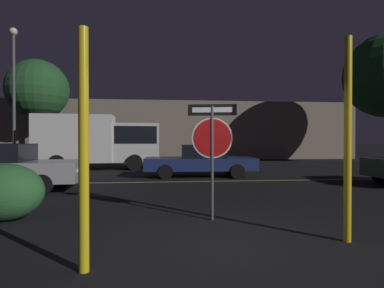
% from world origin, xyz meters
% --- Properties ---
extents(ground_plane, '(260.00, 260.00, 0.00)m').
position_xyz_m(ground_plane, '(0.00, 0.00, 0.00)').
color(ground_plane, black).
extents(road_center_stripe, '(40.64, 0.12, 0.01)m').
position_xyz_m(road_center_stripe, '(0.00, 7.12, 0.00)').
color(road_center_stripe, gold).
rests_on(road_center_stripe, ground_plane).
extents(stop_sign, '(0.94, 0.20, 2.28)m').
position_xyz_m(stop_sign, '(0.05, 1.56, 1.62)').
color(stop_sign, '#4C4C51').
rests_on(stop_sign, ground_plane).
extents(yellow_pole_left, '(0.12, 0.12, 2.90)m').
position_xyz_m(yellow_pole_left, '(-1.86, -0.58, 1.45)').
color(yellow_pole_left, yellow).
rests_on(yellow_pole_left, ground_plane).
extents(yellow_pole_right, '(0.11, 0.11, 3.17)m').
position_xyz_m(yellow_pole_right, '(1.92, 0.11, 1.58)').
color(yellow_pole_right, yellow).
rests_on(yellow_pole_right, ground_plane).
extents(hedge_bush_1, '(1.49, 1.11, 1.12)m').
position_xyz_m(hedge_bush_1, '(-4.00, 1.93, 0.56)').
color(hedge_bush_1, '#2D6633').
rests_on(hedge_bush_1, ground_plane).
extents(passing_car_2, '(4.97, 2.11, 1.47)m').
position_xyz_m(passing_car_2, '(-5.92, 5.53, 0.73)').
color(passing_car_2, '#9E9EA3').
rests_on(passing_car_2, ground_plane).
extents(passing_car_3, '(4.92, 2.15, 1.40)m').
position_xyz_m(passing_car_3, '(0.77, 8.78, 0.69)').
color(passing_car_3, navy).
rests_on(passing_car_3, ground_plane).
extents(delivery_truck, '(6.58, 2.60, 2.94)m').
position_xyz_m(delivery_truck, '(-4.29, 12.67, 1.61)').
color(delivery_truck, silver).
rests_on(delivery_truck, ground_plane).
extents(street_lamp, '(0.41, 0.41, 7.64)m').
position_xyz_m(street_lamp, '(-8.86, 12.77, 4.66)').
color(street_lamp, '#4C4C51').
rests_on(street_lamp, ground_plane).
extents(tree_1, '(4.29, 4.29, 7.38)m').
position_xyz_m(tree_1, '(-9.79, 18.27, 5.22)').
color(tree_1, '#422D1E').
rests_on(tree_1, ground_plane).
extents(building_backdrop, '(31.26, 3.23, 4.87)m').
position_xyz_m(building_backdrop, '(0.14, 21.73, 2.44)').
color(building_backdrop, '#7A6B5B').
rests_on(building_backdrop, ground_plane).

